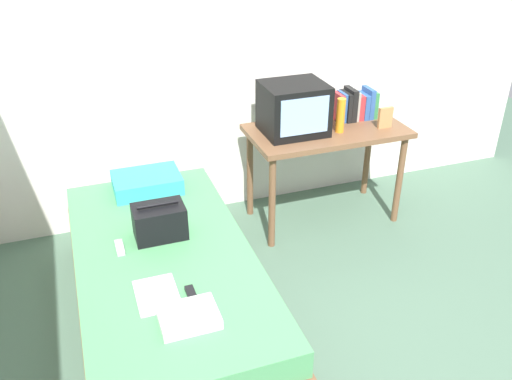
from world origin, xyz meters
The scene contains 14 objects.
ground_plane centered at (0.00, 0.00, 0.00)m, with size 8.00×8.00×0.00m, color #4C6B56.
wall_back centered at (0.00, 2.00, 1.30)m, with size 5.20×0.10×2.60m, color silver.
bed centered at (-0.87, 0.74, 0.24)m, with size 1.00×2.00×0.50m.
desk centered at (0.51, 1.51, 0.66)m, with size 1.16×0.60×0.76m.
tv centered at (0.25, 1.53, 0.94)m, with size 0.44×0.39×0.36m.
water_bottle centered at (0.57, 1.42, 0.89)m, with size 0.06×0.06×0.25m, color orange.
book_row centered at (0.80, 1.62, 0.87)m, with size 0.32×0.17×0.24m.
picture_frame centered at (0.92, 1.38, 0.84)m, with size 0.11×0.02×0.16m, color #B27F4C.
pillow centered at (-0.83, 1.51, 0.55)m, with size 0.45×0.33×0.11m, color #33A8B7.
handbag centered at (-0.85, 0.91, 0.60)m, with size 0.30×0.20×0.22m.
magazine centered at (-0.97, 0.39, 0.50)m, with size 0.21×0.29×0.01m, color white.
remote_dark centered at (-0.81, 0.31, 0.51)m, with size 0.04×0.16×0.02m, color black.
remote_silver centered at (-1.10, 0.86, 0.51)m, with size 0.04×0.14×0.02m, color #B7B7BC.
folded_towel centered at (-0.86, 0.15, 0.52)m, with size 0.28×0.22×0.05m, color white.
Camera 1 is at (-1.22, -1.80, 2.29)m, focal length 38.00 mm.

